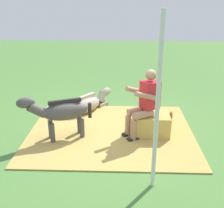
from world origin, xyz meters
The scene contains 8 objects.
ground_plane centered at (0.00, 0.00, 0.00)m, with size 24.00×24.00×0.00m, color #4C7A38.
hay_patch centered at (-0.10, 0.04, 0.01)m, with size 3.22×2.69×0.02m, color tan.
hay_bale centered at (-0.89, 0.09, 0.21)m, with size 0.69×0.54×0.43m, color tan.
person_seated centered at (-0.74, 0.14, 0.71)m, with size 0.72×0.60×1.31m.
pony_standing centered at (0.81, 0.34, 0.55)m, with size 1.28×0.70×0.92m.
pony_lying centered at (0.47, -1.02, 0.19)m, with size 1.04×1.22×0.42m.
soda_bottle centered at (-1.35, -0.40, 0.14)m, with size 0.07×0.07×0.30m.
tent_pole_left centered at (-0.77, 1.67, 1.21)m, with size 0.06×0.06×2.42m, color silver.
Camera 1 is at (-0.30, 4.96, 2.55)m, focal length 44.15 mm.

